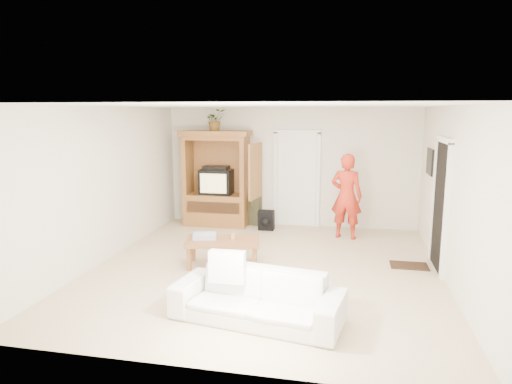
% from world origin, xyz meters
% --- Properties ---
extents(floor, '(6.00, 6.00, 0.00)m').
position_xyz_m(floor, '(0.00, 0.00, 0.00)').
color(floor, tan).
rests_on(floor, ground).
extents(ceiling, '(6.00, 6.00, 0.00)m').
position_xyz_m(ceiling, '(0.00, 0.00, 2.60)').
color(ceiling, white).
rests_on(ceiling, floor).
extents(wall_back, '(5.50, 0.00, 5.50)m').
position_xyz_m(wall_back, '(0.00, 3.00, 1.30)').
color(wall_back, silver).
rests_on(wall_back, floor).
extents(wall_front, '(5.50, 0.00, 5.50)m').
position_xyz_m(wall_front, '(0.00, -3.00, 1.30)').
color(wall_front, silver).
rests_on(wall_front, floor).
extents(wall_left, '(0.00, 6.00, 6.00)m').
position_xyz_m(wall_left, '(-2.75, 0.00, 1.30)').
color(wall_left, silver).
rests_on(wall_left, floor).
extents(wall_right, '(0.00, 6.00, 6.00)m').
position_xyz_m(wall_right, '(2.75, 0.00, 1.30)').
color(wall_right, silver).
rests_on(wall_right, floor).
extents(armoire, '(1.82, 1.14, 2.10)m').
position_xyz_m(armoire, '(-1.58, 2.66, 0.91)').
color(armoire, '#985A2F').
rests_on(armoire, floor).
extents(door_back, '(0.85, 0.05, 2.04)m').
position_xyz_m(door_back, '(0.15, 2.97, 1.02)').
color(door_back, white).
rests_on(door_back, floor).
extents(doorway_right, '(0.05, 0.90, 2.04)m').
position_xyz_m(doorway_right, '(2.73, 0.60, 1.02)').
color(doorway_right, black).
rests_on(doorway_right, floor).
extents(framed_picture, '(0.03, 0.60, 0.48)m').
position_xyz_m(framed_picture, '(2.73, 1.90, 1.60)').
color(framed_picture, black).
rests_on(framed_picture, wall_right).
extents(doormat, '(0.60, 0.40, 0.02)m').
position_xyz_m(doormat, '(2.30, 0.60, 0.01)').
color(doormat, '#382316').
rests_on(doormat, floor).
extents(plant, '(0.55, 0.54, 0.46)m').
position_xyz_m(plant, '(-1.60, 2.63, 2.33)').
color(plant, '#4C7238').
rests_on(plant, armoire).
extents(man, '(0.70, 0.53, 1.71)m').
position_xyz_m(man, '(1.24, 2.13, 0.85)').
color(man, red).
rests_on(man, floor).
extents(sofa, '(2.16, 1.14, 0.60)m').
position_xyz_m(sofa, '(0.24, -1.84, 0.30)').
color(sofa, silver).
rests_on(sofa, floor).
extents(coffee_table, '(1.31, 0.89, 0.45)m').
position_xyz_m(coffee_table, '(-0.72, 0.02, 0.39)').
color(coffee_table, brown).
rests_on(coffee_table, floor).
extents(towel, '(0.44, 0.37, 0.08)m').
position_xyz_m(towel, '(-1.02, 0.02, 0.49)').
color(towel, '#FE5491').
rests_on(towel, coffee_table).
extents(candle, '(0.08, 0.08, 0.10)m').
position_xyz_m(candle, '(-0.55, 0.07, 0.50)').
color(candle, tan).
rests_on(candle, coffee_table).
extents(backpack_black, '(0.34, 0.20, 0.41)m').
position_xyz_m(backpack_black, '(-0.43, 2.39, 0.21)').
color(backpack_black, black).
rests_on(backpack_black, floor).
extents(backpack_olive, '(0.37, 0.29, 0.65)m').
position_xyz_m(backpack_olive, '(-0.81, 2.85, 0.32)').
color(backpack_olive, '#47442B').
rests_on(backpack_olive, floor).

